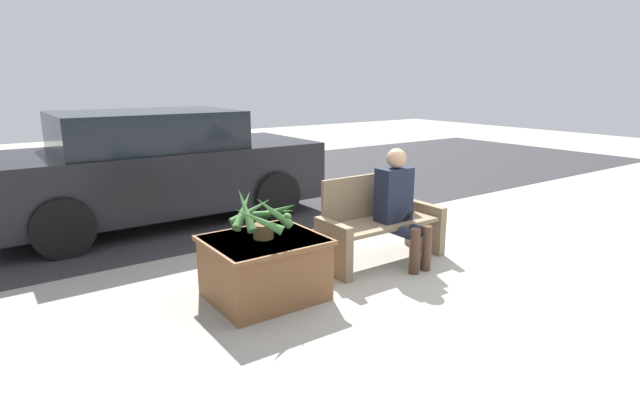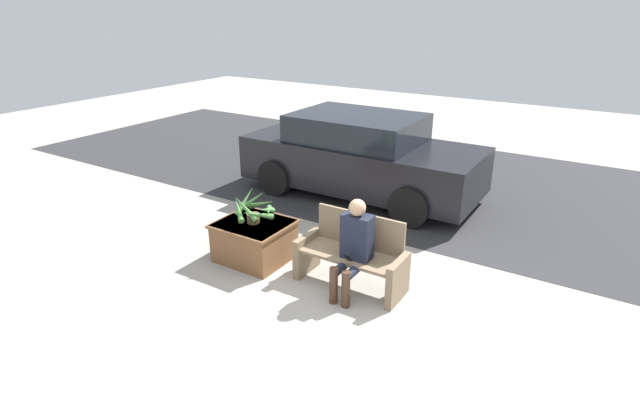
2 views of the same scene
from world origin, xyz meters
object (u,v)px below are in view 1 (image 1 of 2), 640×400
object	(u,v)px
planter_box	(264,266)
potted_plant	(264,215)
person_seated	(399,202)
parked_car	(156,167)
bench	(379,224)

from	to	relation	value
planter_box	potted_plant	world-z (taller)	potted_plant
potted_plant	person_seated	bearing A→B (deg)	-1.98
planter_box	potted_plant	xyz separation A→B (m)	(0.02, 0.01, 0.46)
person_seated	parked_car	world-z (taller)	parked_car
planter_box	person_seated	bearing A→B (deg)	-1.59
parked_car	bench	bearing A→B (deg)	-63.74
bench	person_seated	bearing A→B (deg)	-58.80
bench	potted_plant	bearing A→B (deg)	-174.98
bench	potted_plant	world-z (taller)	potted_plant
planter_box	parked_car	bearing A→B (deg)	89.44
person_seated	planter_box	size ratio (longest dim) A/B	1.25
planter_box	potted_plant	bearing A→B (deg)	34.07
planter_box	parked_car	xyz separation A→B (m)	(0.03, 3.08, 0.45)
bench	potted_plant	size ratio (longest dim) A/B	2.15
person_seated	parked_car	xyz separation A→B (m)	(-1.56, 3.12, 0.08)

